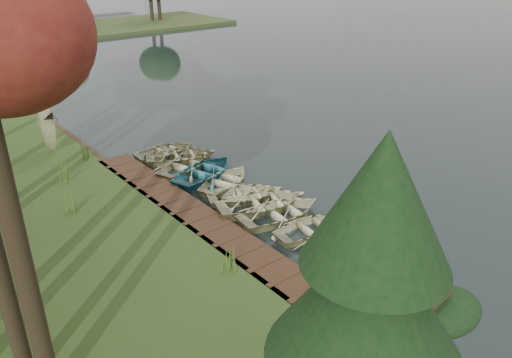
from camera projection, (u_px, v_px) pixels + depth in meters
ground at (233, 212)px, 20.77m from camera, size 300.00×300.00×0.00m
water at (348, 51)px, 51.94m from camera, size 130.00×200.00×0.05m
boardwalk at (201, 221)px, 19.78m from camera, size 1.60×16.00×0.30m
peninsula at (37, 34)px, 60.22m from camera, size 50.00×14.00×0.45m
rowboat_0 at (362, 256)px, 17.17m from camera, size 3.55×2.82×0.66m
rowboat_1 at (335, 238)px, 18.18m from camera, size 3.90×3.29×0.69m
rowboat_2 at (312, 226)px, 19.01m from camera, size 3.40×2.61×0.65m
rowboat_3 at (281, 210)px, 20.01m from camera, size 3.97×3.04×0.76m
rowboat_4 at (263, 201)px, 20.70m from camera, size 4.60×3.85×0.82m
rowboat_5 at (245, 193)px, 21.51m from camera, size 4.00×3.46×0.69m
rowboat_6 at (226, 179)px, 22.78m from camera, size 3.90×3.38×0.68m
rowboat_7 at (206, 170)px, 23.58m from camera, size 4.51×3.82×0.79m
rowboat_8 at (186, 163)px, 24.37m from camera, size 4.06×3.47×0.71m
rowboat_9 at (181, 154)px, 25.37m from camera, size 4.32×3.77×0.75m
rowboat_10 at (166, 150)px, 26.01m from camera, size 3.39×2.46×0.69m
stored_rowboat at (53, 145)px, 25.93m from camera, size 3.57×2.62×0.72m
pine_tree at (365, 332)px, 7.10m from camera, size 3.80×3.80×7.87m
reeds_0 at (228, 259)px, 16.39m from camera, size 0.60×0.60×0.85m
reeds_1 at (69, 202)px, 19.79m from camera, size 0.60×0.60×1.11m
reeds_2 at (63, 170)px, 22.56m from camera, size 0.60×0.60×1.07m
reeds_3 at (87, 150)px, 25.02m from camera, size 0.60×0.60×0.92m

